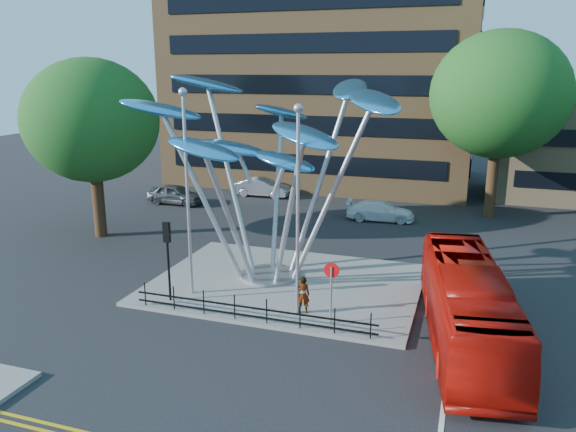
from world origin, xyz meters
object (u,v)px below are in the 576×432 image
(pedestrian, at_px, (303,295))
(parked_car_left, at_px, (176,194))
(leaf_sculpture, at_px, (268,133))
(tree_left, at_px, (91,121))
(tree_right, at_px, (500,95))
(parked_car_mid, at_px, (263,187))
(street_lamp_left, at_px, (187,176))
(no_entry_sign_island, at_px, (331,282))
(parked_car_right, at_px, (380,211))
(traffic_light_island, at_px, (167,245))
(red_bus, at_px, (467,305))
(street_lamp_right, at_px, (298,193))

(pedestrian, relative_size, parked_car_left, 0.36)
(leaf_sculpture, bearing_deg, tree_left, 164.45)
(tree_right, bearing_deg, parked_car_mid, 176.57)
(street_lamp_left, distance_m, pedestrian, 6.85)
(tree_left, relative_size, parked_car_mid, 2.40)
(tree_right, height_order, no_entry_sign_island, tree_right)
(tree_left, height_order, parked_car_mid, tree_left)
(parked_car_left, bearing_deg, street_lamp_left, -147.00)
(no_entry_sign_island, height_order, parked_car_right, no_entry_sign_island)
(traffic_light_island, height_order, parked_car_mid, traffic_light_island)
(traffic_light_island, height_order, red_bus, traffic_light_island)
(tree_right, bearing_deg, pedestrian, -111.07)
(tree_left, xyz_separation_m, parked_car_right, (15.21, 8.80, -6.16))
(no_entry_sign_island, bearing_deg, traffic_light_island, -179.87)
(tree_left, relative_size, parked_car_right, 2.35)
(tree_right, height_order, street_lamp_right, tree_right)
(street_lamp_left, relative_size, parked_car_right, 2.00)
(street_lamp_left, bearing_deg, no_entry_sign_island, -8.61)
(street_lamp_right, bearing_deg, parked_car_left, 132.52)
(tree_left, height_order, leaf_sculpture, tree_left)
(traffic_light_island, height_order, parked_car_left, traffic_light_island)
(tree_left, bearing_deg, parked_car_mid, 67.71)
(street_lamp_left, height_order, parked_car_mid, street_lamp_left)
(no_entry_sign_island, distance_m, pedestrian, 1.66)
(street_lamp_left, xyz_separation_m, red_bus, (11.44, -0.65, -3.90))
(traffic_light_island, bearing_deg, street_lamp_left, 63.43)
(tree_left, bearing_deg, no_entry_sign_island, -25.07)
(parked_car_left, xyz_separation_m, parked_car_mid, (5.14, 4.40, -0.02))
(traffic_light_island, bearing_deg, leaf_sculpture, 54.96)
(tree_left, distance_m, traffic_light_island, 12.44)
(leaf_sculpture, relative_size, street_lamp_left, 1.45)
(tree_right, height_order, tree_left, tree_right)
(street_lamp_left, height_order, traffic_light_island, street_lamp_left)
(no_entry_sign_island, bearing_deg, parked_car_left, 134.50)
(leaf_sculpture, xyz_separation_m, traffic_light_island, (-2.93, -4.18, -4.26))
(street_lamp_left, xyz_separation_m, parked_car_left, (-9.31, 15.10, -4.63))
(leaf_sculpture, bearing_deg, parked_car_left, 134.55)
(pedestrian, bearing_deg, tree_right, -130.31)
(tree_left, xyz_separation_m, street_lamp_left, (9.50, -6.50, -1.44))
(tree_right, distance_m, tree_left, 25.09)
(street_lamp_right, xyz_separation_m, parked_car_mid, (-9.17, 20.00, -4.39))
(street_lamp_right, bearing_deg, pedestrian, 17.86)
(tree_right, bearing_deg, street_lamp_right, -111.54)
(leaf_sculpture, relative_size, red_bus, 1.22)
(no_entry_sign_island, bearing_deg, pedestrian, 156.97)
(pedestrian, bearing_deg, parked_car_left, -66.20)
(pedestrian, bearing_deg, traffic_light_island, -13.57)
(tree_left, distance_m, parked_car_right, 18.62)
(street_lamp_left, relative_size, parked_car_left, 2.05)
(leaf_sculpture, relative_size, parked_car_left, 2.97)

